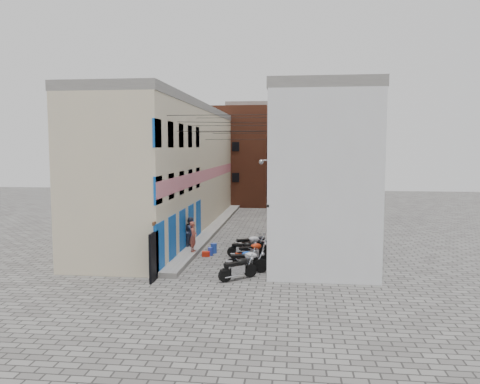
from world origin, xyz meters
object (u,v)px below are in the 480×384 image
at_px(person_b, 191,232).
at_px(motorcycle_g, 258,242).
at_px(water_jug_near, 210,252).
at_px(water_jug_far, 214,248).
at_px(red_crate, 206,254).
at_px(motorcycle_f, 250,243).
at_px(motorcycle_a, 238,267).
at_px(person_a, 193,237).
at_px(motorcycle_d, 252,251).
at_px(motorcycle_e, 243,248).
at_px(motorcycle_c, 243,258).
at_px(motorcycle_b, 246,260).

bearing_deg(person_b, motorcycle_g, -76.53).
xyz_separation_m(water_jug_near, water_jug_far, (0.09, 0.61, 0.06)).
bearing_deg(red_crate, motorcycle_f, 16.62).
bearing_deg(motorcycle_f, motorcycle_a, -23.21).
distance_m(motorcycle_f, person_a, 3.16).
height_order(motorcycle_a, motorcycle_f, motorcycle_f).
bearing_deg(water_jug_near, motorcycle_d, -29.56).
bearing_deg(motorcycle_d, motorcycle_e, 171.11).
xyz_separation_m(motorcycle_f, red_crate, (-2.35, -0.70, -0.49)).
distance_m(motorcycle_e, motorcycle_f, 0.80).
bearing_deg(water_jug_near, motorcycle_g, 32.00).
bearing_deg(person_b, motorcycle_c, -128.60).
distance_m(motorcycle_b, motorcycle_e, 3.08).
height_order(motorcycle_g, person_a, person_a).
bearing_deg(person_a, motorcycle_a, -145.80).
distance_m(motorcycle_a, motorcycle_c, 2.08).
distance_m(motorcycle_d, motorcycle_g, 2.96).
xyz_separation_m(person_a, person_b, (-0.44, 1.42, 0.01)).
bearing_deg(motorcycle_g, water_jug_near, -70.08).
relative_size(motorcycle_f, person_b, 1.28).
bearing_deg(motorcycle_a, motorcycle_b, 128.67).
distance_m(motorcycle_g, water_jug_far, 2.61).
distance_m(motorcycle_a, water_jug_near, 5.00).
relative_size(motorcycle_c, motorcycle_g, 0.99).
bearing_deg(person_a, water_jug_far, -51.05).
distance_m(motorcycle_d, person_a, 3.59).
relative_size(person_b, water_jug_near, 3.81).
distance_m(motorcycle_d, motorcycle_f, 1.89).
relative_size(motorcycle_e, water_jug_far, 3.24).
bearing_deg(motorcycle_e, person_a, -86.57).
distance_m(motorcycle_a, motorcycle_f, 5.00).
relative_size(motorcycle_f, motorcycle_g, 1.23).
bearing_deg(motorcycle_e, motorcycle_a, 7.42).
bearing_deg(motorcycle_g, motorcycle_d, -13.10).
xyz_separation_m(motorcycle_b, motorcycle_g, (0.19, 4.87, -0.10)).
bearing_deg(water_jug_near, motorcycle_f, 12.50).
xyz_separation_m(motorcycle_a, red_crate, (-2.29, 4.30, -0.45)).
height_order(motorcycle_c, person_a, person_a).
relative_size(motorcycle_c, person_a, 1.04).
distance_m(motorcycle_b, motorcycle_g, 4.88).
bearing_deg(motorcycle_e, person_b, -110.02).
bearing_deg(motorcycle_g, motorcycle_e, -31.36).
xyz_separation_m(motorcycle_g, person_b, (-3.86, -0.36, 0.59)).
relative_size(motorcycle_d, motorcycle_g, 1.21).
height_order(motorcycle_d, motorcycle_f, motorcycle_f).
distance_m(motorcycle_f, water_jug_far, 2.09).
distance_m(motorcycle_b, person_a, 4.50).
height_order(water_jug_near, water_jug_far, water_jug_far).
relative_size(motorcycle_g, person_a, 1.06).
relative_size(motorcycle_d, motorcycle_f, 0.98).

